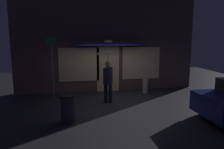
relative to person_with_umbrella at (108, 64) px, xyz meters
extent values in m
plane|color=#26262B|center=(0.33, -0.27, -1.58)|extent=(18.00, 18.00, 0.00)
cube|color=brown|center=(0.33, 2.08, 0.65)|extent=(8.81, 0.30, 4.46)
cube|color=#F9D199|center=(0.33, 1.91, -0.48)|extent=(1.10, 0.04, 2.20)
cube|color=#F9D199|center=(-1.06, 1.91, -0.23)|extent=(1.91, 0.04, 1.60)
cube|color=#F9D199|center=(2.02, 1.91, -0.23)|extent=(1.91, 0.04, 1.60)
cube|color=white|center=(0.33, 1.83, 0.87)|extent=(0.36, 0.16, 0.12)
cube|color=navy|center=(0.33, 1.58, 0.72)|extent=(3.20, 0.70, 0.08)
cylinder|color=black|center=(-0.09, 0.05, -1.18)|extent=(0.15, 0.15, 0.80)
cylinder|color=black|center=(0.09, -0.05, -1.18)|extent=(0.15, 0.15, 0.80)
cube|color=black|center=(0.00, 0.00, -0.45)|extent=(0.44, 0.52, 0.65)
cube|color=silver|center=(0.11, 0.06, -0.45)|extent=(0.09, 0.13, 0.52)
cube|color=red|center=(0.11, 0.06, -0.47)|extent=(0.05, 0.06, 0.41)
sphere|color=#9E8060|center=(0.00, 0.00, 0.01)|extent=(0.22, 0.22, 0.22)
cylinder|color=slate|center=(0.00, 0.00, 0.07)|extent=(0.02, 0.02, 0.98)
cone|color=black|center=(0.00, 0.00, 0.49)|extent=(1.05, 1.05, 0.14)
cylinder|color=black|center=(3.07, -2.05, -1.26)|extent=(0.64, 0.22, 0.64)
cylinder|color=#595B60|center=(-2.25, 1.23, -0.21)|extent=(0.07, 0.07, 2.73)
cube|color=#198C33|center=(-2.25, 1.21, 0.91)|extent=(0.40, 0.02, 0.30)
cylinder|color=#B2A899|center=(2.03, 1.21, -1.25)|extent=(0.26, 0.26, 0.64)
cylinder|color=#2D2D33|center=(-1.61, -1.83, -1.17)|extent=(0.45, 0.45, 0.82)
cylinder|color=black|center=(-1.61, -1.83, -0.73)|extent=(0.47, 0.47, 0.06)
camera|label=1|loc=(-1.53, -8.75, 1.15)|focal=35.96mm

